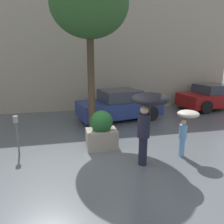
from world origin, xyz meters
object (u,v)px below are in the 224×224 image
object	(u,v)px
person_adult	(148,109)
parked_car_far	(211,97)
parked_car_near	(120,106)
street_tree	(89,5)
person_child	(186,122)
parking_meter	(16,127)
planter_box	(102,131)

from	to	relation	value
person_adult	parked_car_far	distance (m)	8.09
parked_car_near	street_tree	world-z (taller)	street_tree
person_child	parked_car_far	size ratio (longest dim) A/B	0.38
parking_meter	planter_box	bearing A→B (deg)	-1.97
street_tree	person_adult	bearing A→B (deg)	-67.90
person_adult	parked_car_far	world-z (taller)	person_adult
person_adult	street_tree	world-z (taller)	street_tree
person_adult	parked_car_near	world-z (taller)	person_adult
person_adult	street_tree	bearing A→B (deg)	112.78
parked_car_far	street_tree	world-z (taller)	street_tree
planter_box	person_adult	bearing A→B (deg)	-52.94
planter_box	parked_car_near	size ratio (longest dim) A/B	0.30
planter_box	person_child	world-z (taller)	person_child
person_child	parked_car_far	xyz separation A→B (m)	(4.66, 5.20, -0.42)
planter_box	parking_meter	world-z (taller)	planter_box
parked_car_near	parking_meter	bearing A→B (deg)	116.61
person_adult	street_tree	size ratio (longest dim) A/B	0.35
person_adult	parking_meter	distance (m)	3.87
person_child	parking_meter	bearing A→B (deg)	-176.61
parking_meter	parked_car_far	bearing A→B (deg)	22.94
planter_box	parked_car_far	bearing A→B (deg)	30.54
parked_car_far	parking_meter	size ratio (longest dim) A/B	3.09
planter_box	parking_meter	xyz separation A→B (m)	(-2.53, 0.09, 0.28)
person_adult	parking_meter	size ratio (longest dim) A/B	1.65
parked_car_near	parking_meter	xyz separation A→B (m)	(-3.93, -3.08, 0.22)
parked_car_far	street_tree	size ratio (longest dim) A/B	0.65
person_child	parking_meter	xyz separation A→B (m)	(-4.80, 1.20, -0.19)
person_adult	parked_car_near	bearing A→B (deg)	85.70
parked_car_near	parked_car_far	size ratio (longest dim) A/B	1.10
person_adult	person_child	size ratio (longest dim) A/B	1.42
parked_car_near	parking_meter	world-z (taller)	parked_car_near
parked_car_near	street_tree	bearing A→B (deg)	127.13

